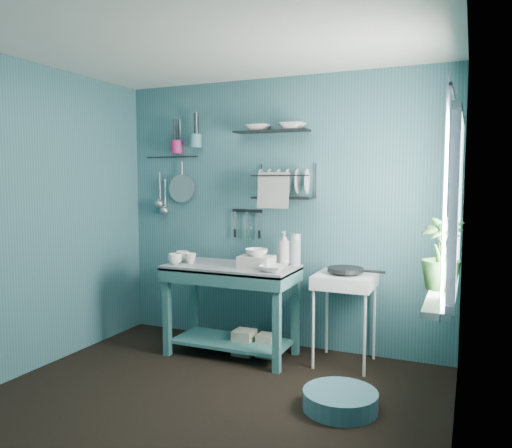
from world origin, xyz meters
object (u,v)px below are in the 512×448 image
at_px(water_bottle, 296,249).
at_px(utensil_cup_teal, 196,141).
at_px(utensil_cup_magenta, 177,147).
at_px(potted_plant, 441,253).
at_px(hotplate_stand, 345,319).
at_px(floor_basin, 340,400).
at_px(mug_right, 183,256).
at_px(soap_bottle, 284,248).
at_px(storage_tin_small, 266,345).
at_px(colander, 182,189).
at_px(mug_mid, 191,258).
at_px(frying_pan, 345,270).
at_px(dish_rack, 284,181).
at_px(wash_tub, 256,262).
at_px(mug_left, 175,259).
at_px(storage_tin_large, 244,342).
at_px(work_counter, 232,310).

distance_m(water_bottle, utensil_cup_teal, 1.49).
xyz_separation_m(utensil_cup_magenta, potted_plant, (2.55, -0.79, -0.82)).
bearing_deg(utensil_cup_magenta, water_bottle, -7.17).
bearing_deg(hotplate_stand, floor_basin, -82.67).
xyz_separation_m(hotplate_stand, utensil_cup_magenta, (-1.77, 0.21, 1.50)).
distance_m(mug_right, soap_bottle, 0.95).
height_order(soap_bottle, potted_plant, potted_plant).
bearing_deg(storage_tin_small, soap_bottle, 45.00).
height_order(mug_right, colander, colander).
xyz_separation_m(hotplate_stand, floor_basin, (0.18, -0.86, -0.32)).
bearing_deg(utensil_cup_magenta, potted_plant, -17.14).
xyz_separation_m(mug_mid, frying_pan, (1.36, 0.24, -0.05)).
xyz_separation_m(mug_right, utensil_cup_teal, (-0.07, 0.39, 1.08)).
xyz_separation_m(dish_rack, floor_basin, (0.79, -1.01, -1.48)).
distance_m(wash_tub, dish_rack, 0.78).
bearing_deg(dish_rack, mug_right, -163.00).
relative_size(mug_mid, soap_bottle, 0.33).
bearing_deg(mug_right, frying_pan, 6.95).
relative_size(storage_tin_small, floor_basin, 0.39).
height_order(mug_right, soap_bottle, soap_bottle).
xyz_separation_m(mug_left, mug_mid, (0.10, 0.10, -0.00)).
xyz_separation_m(storage_tin_large, storage_tin_small, (0.20, 0.03, -0.01)).
distance_m(mug_left, utensil_cup_teal, 1.22).
relative_size(potted_plant, storage_tin_large, 2.19).
relative_size(utensil_cup_magenta, colander, 0.46).
xyz_separation_m(mug_right, storage_tin_small, (0.80, 0.08, -0.76)).
bearing_deg(colander, wash_tub, -23.32).
bearing_deg(wash_tub, soap_bottle, 52.31).
xyz_separation_m(storage_tin_large, floor_basin, (1.05, -0.73, -0.04)).
bearing_deg(utensil_cup_magenta, floor_basin, -28.58).
distance_m(wash_tub, water_bottle, 0.37).
xyz_separation_m(potted_plant, storage_tin_small, (-1.45, 0.48, -0.97)).
distance_m(soap_bottle, water_bottle, 0.10).
distance_m(work_counter, dish_rack, 1.25).
bearing_deg(wash_tub, mug_left, -169.14).
xyz_separation_m(mug_left, hotplate_stand, (1.46, 0.34, -0.47)).
relative_size(wash_tub, colander, 1.00).
bearing_deg(mug_right, potted_plant, -10.07).
bearing_deg(dish_rack, water_bottle, -40.70).
bearing_deg(hotplate_stand, water_bottle, 170.53).
distance_m(colander, storage_tin_large, 1.65).
relative_size(frying_pan, dish_rack, 0.55).
bearing_deg(water_bottle, mug_left, -159.19).
bearing_deg(soap_bottle, hotplate_stand, -2.07).
distance_m(work_counter, wash_tub, 0.52).
relative_size(mug_right, water_bottle, 0.44).
bearing_deg(mug_left, utensil_cup_magenta, 119.90).
distance_m(colander, storage_tin_small, 1.77).
xyz_separation_m(work_counter, mug_left, (-0.48, -0.16, 0.45)).
bearing_deg(utensil_cup_teal, mug_left, -80.26).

